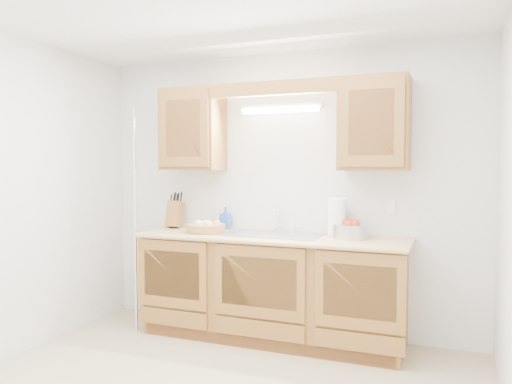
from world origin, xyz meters
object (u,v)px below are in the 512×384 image
at_px(knife_block, 175,214).
at_px(fruit_basket, 206,227).
at_px(paper_towel, 337,218).
at_px(apple_bowl, 351,230).

bearing_deg(knife_block, fruit_basket, -29.79).
xyz_separation_m(fruit_basket, knife_block, (-0.43, 0.19, 0.08)).
relative_size(knife_block, paper_towel, 0.95).
bearing_deg(apple_bowl, paper_towel, 163.29).
height_order(paper_towel, apple_bowl, paper_towel).
distance_m(fruit_basket, paper_towel, 1.16).
relative_size(fruit_basket, knife_block, 1.17).
bearing_deg(fruit_basket, apple_bowl, 5.24).
height_order(fruit_basket, paper_towel, paper_towel).
xyz_separation_m(knife_block, apple_bowl, (1.69, -0.08, -0.06)).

